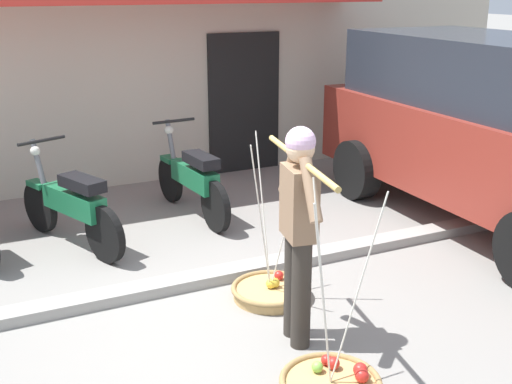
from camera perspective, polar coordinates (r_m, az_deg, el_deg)
The scene contains 9 objects.
ground_plane at distance 5.46m, azimuth -3.02°, elevation -11.14°, with size 90.00×90.00×0.00m, color gray.
sidewalk_curb at distance 6.02m, azimuth -5.63°, elevation -7.77°, with size 20.00×0.24×0.10m, color gray.
fruit_vendor at distance 4.76m, azimuth 3.80°, elevation -2.70°, with size 0.31×1.44×1.70m.
fruit_basket_left_side at distance 5.76m, azimuth 1.29°, elevation -8.66°, with size 0.70×0.70×1.45m.
fruit_basket_right_side at distance 4.58m, azimuth 6.65°, elevation -16.45°, with size 0.70×0.70×1.45m.
motorcycle_second_in_row at distance 6.97m, azimuth -15.99°, elevation -1.18°, with size 0.79×1.72×1.09m.
motorcycle_third_in_row at distance 7.63m, azimuth -5.64°, elevation 1.09°, with size 0.54×1.82×1.09m.
parked_truck at distance 7.73m, azimuth 20.88°, elevation 5.39°, with size 2.26×4.85×2.10m.
storefront_building at distance 11.15m, azimuth -16.21°, elevation 14.40°, with size 13.00×6.00×4.20m.
Camera 1 is at (-1.80, -4.42, 2.65)m, focal length 45.31 mm.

